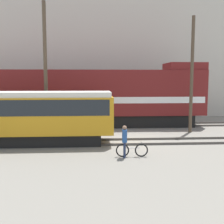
# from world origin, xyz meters

# --- Properties ---
(ground_plane) EXTENTS (120.00, 120.00, 0.00)m
(ground_plane) POSITION_xyz_m (0.00, 0.00, 0.00)
(ground_plane) COLOR gray
(track_near) EXTENTS (60.00, 1.50, 0.14)m
(track_near) POSITION_xyz_m (0.00, -0.86, 0.07)
(track_near) COLOR #47423D
(track_near) RESTS_ON ground
(track_far) EXTENTS (60.00, 1.51, 0.14)m
(track_far) POSITION_xyz_m (0.00, 5.50, 0.07)
(track_far) COLOR #47423D
(track_far) RESTS_ON ground
(building_backdrop) EXTENTS (43.20, 6.00, 14.50)m
(building_backdrop) POSITION_xyz_m (0.00, 14.19, 7.25)
(building_backdrop) COLOR beige
(building_backdrop) RESTS_ON ground
(freight_locomotive) EXTENTS (21.99, 3.04, 5.23)m
(freight_locomotive) POSITION_xyz_m (-3.77, 5.50, 2.43)
(freight_locomotive) COLOR black
(freight_locomotive) RESTS_ON ground
(streetcar) EXTENTS (12.04, 2.54, 3.16)m
(streetcar) POSITION_xyz_m (-6.86, -0.86, 1.80)
(streetcar) COLOR black
(streetcar) RESTS_ON ground
(bicycle) EXTENTS (1.63, 0.44, 0.74)m
(bicycle) POSITION_xyz_m (-0.06, -4.01, 0.34)
(bicycle) COLOR black
(bicycle) RESTS_ON ground
(person) EXTENTS (0.23, 0.37, 1.62)m
(person) POSITION_xyz_m (-0.46, -4.15, 0.98)
(person) COLOR #232D4C
(person) RESTS_ON ground
(utility_pole_left) EXTENTS (0.26, 0.26, 9.21)m
(utility_pole_left) POSITION_xyz_m (-5.32, 2.32, 4.60)
(utility_pole_left) COLOR #4C3D2D
(utility_pole_left) RESTS_ON ground
(utility_pole_center) EXTENTS (0.24, 0.24, 8.36)m
(utility_pole_center) POSITION_xyz_m (5.12, 2.32, 4.18)
(utility_pole_center) COLOR #4C3D2D
(utility_pole_center) RESTS_ON ground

